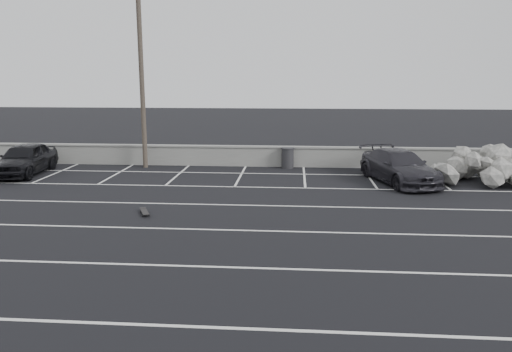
# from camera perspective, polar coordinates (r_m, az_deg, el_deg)

# --- Properties ---
(ground) EXTENTS (120.00, 120.00, 0.00)m
(ground) POSITION_cam_1_polar(r_m,az_deg,el_deg) (12.94, -11.83, -9.94)
(ground) COLOR black
(ground) RESTS_ON ground
(seawall) EXTENTS (50.00, 0.45, 1.06)m
(seawall) POSITION_cam_1_polar(r_m,az_deg,el_deg) (26.11, -3.34, 2.37)
(seawall) COLOR gray
(seawall) RESTS_ON ground
(stall_lines) EXTENTS (36.00, 20.05, 0.01)m
(stall_lines) POSITION_cam_1_polar(r_m,az_deg,el_deg) (17.00, -7.97, -4.57)
(stall_lines) COLOR silver
(stall_lines) RESTS_ON ground
(car_left) EXTENTS (2.09, 4.54, 1.51)m
(car_left) POSITION_cam_1_polar(r_m,az_deg,el_deg) (26.17, -24.92, 1.79)
(car_left) COLOR black
(car_left) RESTS_ON ground
(car_right) EXTENTS (3.35, 5.30, 1.43)m
(car_right) POSITION_cam_1_polar(r_m,az_deg,el_deg) (22.84, 16.04, 1.05)
(car_right) COLOR #26242A
(car_right) RESTS_ON ground
(utility_pole) EXTENTS (1.21, 0.24, 9.05)m
(utility_pole) POSITION_cam_1_polar(r_m,az_deg,el_deg) (25.90, -12.94, 11.00)
(utility_pole) COLOR #4C4238
(utility_pole) RESTS_ON ground
(trash_bin) EXTENTS (0.87, 0.87, 1.05)m
(trash_bin) POSITION_cam_1_polar(r_m,az_deg,el_deg) (25.46, 3.63, 2.10)
(trash_bin) COLOR #29282B
(trash_bin) RESTS_ON ground
(riprap_pile) EXTENTS (5.23, 3.47, 1.16)m
(riprap_pile) POSITION_cam_1_polar(r_m,az_deg,el_deg) (24.41, 25.37, 0.50)
(riprap_pile) COLOR #A6A29B
(riprap_pile) RESTS_ON ground
(skateboard) EXTENTS (0.53, 0.82, 0.10)m
(skateboard) POSITION_cam_1_polar(r_m,az_deg,el_deg) (17.47, -12.61, -4.05)
(skateboard) COLOR black
(skateboard) RESTS_ON ground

